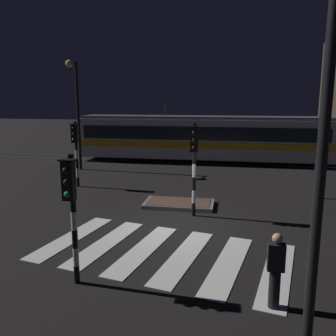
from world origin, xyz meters
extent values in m
plane|color=black|center=(0.00, 0.00, 0.00)|extent=(120.00, 120.00, 0.00)
cube|color=#59595E|center=(0.00, 12.36, 0.01)|extent=(80.00, 0.12, 0.03)
cube|color=#59595E|center=(0.00, 13.79, 0.01)|extent=(80.00, 0.12, 0.03)
cube|color=silver|center=(-3.16, -1.65, 0.01)|extent=(1.46, 3.93, 0.02)
cube|color=silver|center=(-1.90, -1.91, 0.01)|extent=(1.46, 3.93, 0.02)
cube|color=silver|center=(-0.63, -2.16, 0.01)|extent=(1.46, 3.93, 0.02)
cube|color=silver|center=(0.63, -2.42, 0.01)|extent=(1.46, 3.93, 0.02)
cube|color=silver|center=(1.90, -2.68, 0.01)|extent=(1.46, 3.93, 0.02)
cube|color=silver|center=(3.16, -2.93, 0.01)|extent=(1.46, 3.93, 0.02)
cube|color=slate|center=(-0.25, 2.45, 0.08)|extent=(2.91, 1.56, 0.16)
cube|color=brown|center=(-0.25, 2.45, 0.17)|extent=(2.62, 1.40, 0.02)
cylinder|color=black|center=(5.76, 4.74, 0.25)|extent=(0.14, 0.14, 0.50)
cylinder|color=white|center=(5.76, 4.74, 0.74)|extent=(0.14, 0.14, 0.50)
cylinder|color=black|center=(5.76, 4.74, 1.24)|extent=(0.14, 0.14, 0.50)
cylinder|color=white|center=(5.76, 4.74, 1.74)|extent=(0.14, 0.14, 0.50)
cylinder|color=black|center=(5.76, 4.74, 2.23)|extent=(0.14, 0.14, 0.50)
cylinder|color=white|center=(5.76, 4.74, 2.73)|extent=(0.14, 0.14, 0.50)
cylinder|color=black|center=(5.76, 4.74, 3.23)|extent=(0.14, 0.14, 0.50)
cube|color=black|center=(5.76, 4.57, 2.88)|extent=(0.28, 0.20, 0.90)
sphere|color=black|center=(5.76, 4.46, 3.16)|extent=(0.14, 0.14, 0.14)
sphere|color=orange|center=(5.76, 4.46, 2.88)|extent=(0.14, 0.14, 0.14)
sphere|color=black|center=(5.76, 4.46, 2.60)|extent=(0.14, 0.14, 0.14)
cube|color=black|center=(5.76, 4.57, 3.37)|extent=(0.36, 0.24, 0.04)
cylinder|color=black|center=(-1.76, -4.34, 0.23)|extent=(0.14, 0.14, 0.46)
cylinder|color=white|center=(-1.76, -4.34, 0.69)|extent=(0.14, 0.14, 0.46)
cylinder|color=black|center=(-1.76, -4.34, 1.15)|extent=(0.14, 0.14, 0.46)
cylinder|color=white|center=(-1.76, -4.34, 1.61)|extent=(0.14, 0.14, 0.46)
cylinder|color=black|center=(-1.76, -4.34, 2.06)|extent=(0.14, 0.14, 0.46)
cylinder|color=white|center=(-1.76, -4.34, 2.52)|extent=(0.14, 0.14, 0.46)
cylinder|color=black|center=(-1.76, -4.34, 2.98)|extent=(0.14, 0.14, 0.46)
cube|color=black|center=(-1.76, -4.51, 2.61)|extent=(0.28, 0.20, 0.90)
sphere|color=black|center=(-1.76, -4.62, 2.89)|extent=(0.14, 0.14, 0.14)
sphere|color=black|center=(-1.76, -4.62, 2.61)|extent=(0.14, 0.14, 0.14)
sphere|color=green|center=(-1.76, -4.62, 2.33)|extent=(0.14, 0.14, 0.14)
cube|color=black|center=(-1.76, -4.51, 3.10)|extent=(0.36, 0.24, 0.04)
cylinder|color=black|center=(0.50, 1.26, 0.25)|extent=(0.14, 0.14, 0.51)
cylinder|color=white|center=(0.50, 1.26, 0.76)|extent=(0.14, 0.14, 0.51)
cylinder|color=black|center=(0.50, 1.26, 1.27)|extent=(0.14, 0.14, 0.51)
cylinder|color=white|center=(0.50, 1.26, 1.78)|extent=(0.14, 0.14, 0.51)
cylinder|color=black|center=(0.50, 1.26, 2.29)|extent=(0.14, 0.14, 0.51)
cylinder|color=white|center=(0.50, 1.26, 2.80)|extent=(0.14, 0.14, 0.51)
cylinder|color=black|center=(0.50, 1.26, 3.31)|extent=(0.14, 0.14, 0.51)
cube|color=black|center=(0.50, 1.09, 2.97)|extent=(0.28, 0.20, 0.90)
sphere|color=black|center=(0.50, 0.98, 3.25)|extent=(0.14, 0.14, 0.14)
sphere|color=black|center=(0.50, 0.98, 2.97)|extent=(0.14, 0.14, 0.14)
sphere|color=black|center=(0.50, 0.98, 2.69)|extent=(0.14, 0.14, 0.14)
cube|color=black|center=(0.50, 1.09, 3.46)|extent=(0.36, 0.24, 0.04)
cylinder|color=black|center=(-5.86, 4.83, 0.24)|extent=(0.14, 0.14, 0.48)
cylinder|color=white|center=(-5.86, 4.83, 0.71)|extent=(0.14, 0.14, 0.48)
cylinder|color=black|center=(-5.86, 4.83, 1.19)|extent=(0.14, 0.14, 0.48)
cylinder|color=white|center=(-5.86, 4.83, 1.67)|extent=(0.14, 0.14, 0.48)
cylinder|color=black|center=(-5.86, 4.83, 2.14)|extent=(0.14, 0.14, 0.48)
cylinder|color=white|center=(-5.86, 4.83, 2.62)|extent=(0.14, 0.14, 0.48)
cylinder|color=black|center=(-5.86, 4.83, 3.10)|extent=(0.14, 0.14, 0.48)
cube|color=black|center=(-5.86, 4.66, 2.74)|extent=(0.28, 0.20, 0.90)
sphere|color=black|center=(-5.86, 4.55, 3.02)|extent=(0.14, 0.14, 0.14)
sphere|color=black|center=(-5.86, 4.55, 2.74)|extent=(0.14, 0.14, 0.14)
sphere|color=black|center=(-5.86, 4.55, 2.46)|extent=(0.14, 0.14, 0.14)
cube|color=black|center=(-5.86, 4.66, 3.23)|extent=(0.36, 0.24, 0.04)
cylinder|color=black|center=(-7.59, 9.07, 3.31)|extent=(0.18, 0.18, 6.62)
cylinder|color=black|center=(-7.59, 8.62, 6.52)|extent=(0.10, 0.90, 0.10)
sphere|color=#F9E08C|center=(-7.59, 8.17, 6.44)|extent=(0.44, 0.44, 0.44)
cylinder|color=black|center=(3.31, -5.90, 3.87)|extent=(0.18, 0.18, 7.73)
cube|color=silver|center=(-0.22, 13.08, 1.70)|extent=(17.38, 2.50, 2.70)
cube|color=yellow|center=(-0.22, 11.81, 1.35)|extent=(17.03, 0.04, 0.44)
cube|color=yellow|center=(-0.22, 14.35, 1.35)|extent=(17.03, 0.04, 0.44)
cube|color=black|center=(-0.22, 11.81, 2.15)|extent=(16.51, 0.03, 0.90)
cube|color=#4C4C51|center=(-0.22, 13.08, 3.15)|extent=(17.03, 2.30, 0.20)
cylinder|color=#262628|center=(-2.83, 13.08, 3.65)|extent=(0.08, 0.08, 1.00)
cube|color=black|center=(4.55, 13.08, 0.17)|extent=(2.20, 2.00, 0.35)
cube|color=black|center=(-5.00, 13.08, 0.17)|extent=(2.20, 2.00, 0.35)
sphere|color=#F9F2CC|center=(8.51, 13.08, 1.30)|extent=(0.24, 0.24, 0.24)
cylinder|color=black|center=(2.88, -4.59, 0.44)|extent=(0.24, 0.24, 0.88)
cube|color=black|center=(2.88, -4.59, 1.18)|extent=(0.36, 0.22, 0.60)
sphere|color=tan|center=(2.88, -4.59, 1.60)|extent=(0.22, 0.22, 0.22)
camera|label=1|loc=(1.89, -11.88, 4.47)|focal=38.07mm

